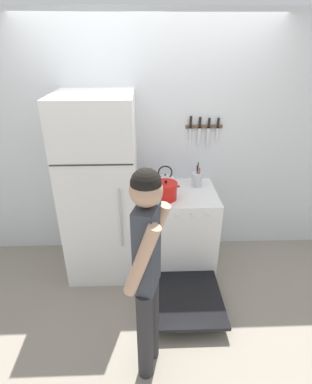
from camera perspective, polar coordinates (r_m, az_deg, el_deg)
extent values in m
plane|color=gray|center=(3.81, -0.89, -9.73)|extent=(14.00, 14.00, 0.00)
cube|color=silver|center=(3.25, -1.06, 9.03)|extent=(10.00, 0.06, 2.55)
cube|color=white|center=(3.05, -10.44, 0.37)|extent=(0.71, 0.72, 1.86)
cube|color=#2D2D2D|center=(2.56, -12.22, 5.03)|extent=(0.70, 0.01, 0.01)
cylinder|color=#B2B5BA|center=(2.75, -6.66, -5.12)|extent=(0.02, 0.02, 0.60)
cube|color=white|center=(3.29, 4.45, -6.89)|extent=(0.73, 0.68, 0.88)
cube|color=black|center=(3.08, 4.73, -0.16)|extent=(0.72, 0.66, 0.02)
cube|color=black|center=(3.05, 5.07, -10.27)|extent=(0.63, 0.05, 0.66)
cylinder|color=black|center=(2.94, 1.84, -1.28)|extent=(0.22, 0.22, 0.01)
cylinder|color=black|center=(2.98, 8.17, -1.16)|extent=(0.22, 0.22, 0.01)
cylinder|color=black|center=(3.18, 1.52, 1.00)|extent=(0.22, 0.22, 0.01)
cylinder|color=black|center=(3.22, 7.39, 1.08)|extent=(0.22, 0.22, 0.01)
cylinder|color=silver|center=(2.78, 0.98, -4.59)|extent=(0.04, 0.02, 0.04)
cylinder|color=silver|center=(2.79, 3.98, -4.53)|extent=(0.04, 0.02, 0.04)
cylinder|color=silver|center=(2.81, 6.96, -4.45)|extent=(0.04, 0.02, 0.04)
cylinder|color=silver|center=(2.84, 9.88, -4.36)|extent=(0.04, 0.02, 0.04)
cube|color=black|center=(2.98, 5.71, -19.53)|extent=(0.67, 0.70, 0.04)
cube|color=#99999E|center=(3.25, 4.58, -8.34)|extent=(0.59, 0.37, 0.01)
cylinder|color=red|center=(2.90, 1.86, 0.09)|extent=(0.22, 0.22, 0.15)
cylinder|color=red|center=(2.87, 1.89, 1.60)|extent=(0.23, 0.23, 0.02)
sphere|color=black|center=(2.86, 1.89, 1.98)|extent=(0.03, 0.03, 0.03)
cylinder|color=red|center=(2.87, -0.51, 0.99)|extent=(0.03, 0.02, 0.02)
cylinder|color=red|center=(2.89, 4.25, 1.07)|extent=(0.03, 0.02, 0.02)
cylinder|color=silver|center=(3.16, 1.73, 1.88)|extent=(0.20, 0.20, 0.10)
cone|color=silver|center=(3.13, 1.75, 2.93)|extent=(0.19, 0.19, 0.03)
sphere|color=black|center=(3.12, 1.76, 3.32)|extent=(0.02, 0.02, 0.02)
cone|color=silver|center=(3.16, 3.44, 2.07)|extent=(0.11, 0.03, 0.09)
torus|color=black|center=(3.11, 1.76, 3.74)|extent=(0.15, 0.01, 0.15)
cylinder|color=silver|center=(3.19, 7.77, 2.33)|extent=(0.11, 0.11, 0.14)
cylinder|color=#9E7547|center=(3.19, 8.11, 3.05)|extent=(0.03, 0.01, 0.17)
cylinder|color=#232326|center=(3.17, 7.84, 3.62)|extent=(0.02, 0.03, 0.24)
cylinder|color=#B2B5BA|center=(3.17, 7.97, 3.66)|extent=(0.02, 0.02, 0.24)
cylinder|color=#4C4C51|center=(3.17, 7.87, 3.29)|extent=(0.03, 0.04, 0.20)
cylinder|color=#C63D33|center=(3.16, 8.16, 3.00)|extent=(0.02, 0.04, 0.18)
cylinder|color=#2D2D30|center=(2.34, -2.06, -25.75)|extent=(0.12, 0.12, 0.81)
cylinder|color=#2D2D30|center=(2.44, -0.94, -22.88)|extent=(0.12, 0.12, 0.81)
cube|color=#383D47|center=(1.90, -1.73, -10.73)|extent=(0.19, 0.25, 0.60)
cylinder|color=tan|center=(1.80, -2.83, -13.06)|extent=(0.26, 0.15, 0.54)
cylinder|color=tan|center=(1.99, -0.75, -8.62)|extent=(0.26, 0.15, 0.54)
sphere|color=tan|center=(1.68, -1.92, 0.28)|extent=(0.19, 0.19, 0.19)
sphere|color=black|center=(1.66, -1.94, 1.64)|extent=(0.18, 0.18, 0.18)
cube|color=brown|center=(3.21, 9.14, 12.19)|extent=(0.38, 0.02, 0.03)
cube|color=silver|center=(3.19, 6.52, 10.98)|extent=(0.02, 0.00, 0.14)
cube|color=black|center=(3.16, 6.64, 13.17)|extent=(0.02, 0.02, 0.11)
cube|color=silver|center=(3.22, 8.20, 10.57)|extent=(0.03, 0.00, 0.19)
cube|color=black|center=(3.18, 8.37, 13.04)|extent=(0.02, 0.02, 0.10)
cube|color=silver|center=(3.24, 9.87, 10.31)|extent=(0.03, 0.00, 0.21)
cube|color=black|center=(3.20, 10.09, 12.91)|extent=(0.02, 0.02, 0.09)
cube|color=silver|center=(3.25, 11.57, 10.76)|extent=(0.03, 0.00, 0.16)
cube|color=black|center=(3.22, 11.79, 12.85)|extent=(0.02, 0.02, 0.09)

